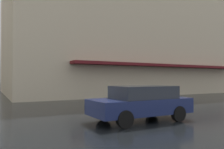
# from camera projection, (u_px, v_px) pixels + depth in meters

# --- Properties ---
(haussmann_block_corner) EXTENTS (19.40, 28.00, 20.05)m
(haussmann_block_corner) POSITION_uv_depth(u_px,v_px,m) (118.00, 20.00, 30.83)
(haussmann_block_corner) COLOR beige
(haussmann_block_corner) RESTS_ON ground_plane
(car_navy) EXTENTS (1.85, 4.10, 1.41)m
(car_navy) POSITION_uv_depth(u_px,v_px,m) (141.00, 102.00, 9.06)
(car_navy) COLOR navy
(car_navy) RESTS_ON ground_plane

